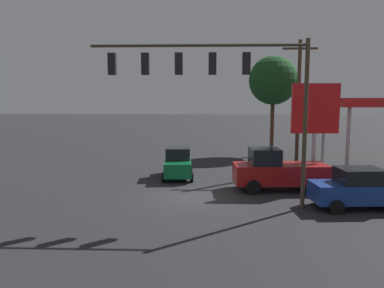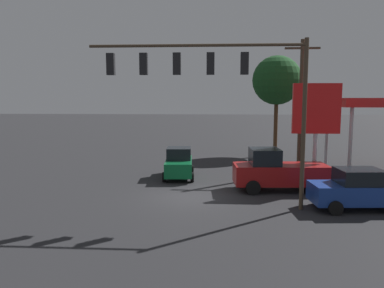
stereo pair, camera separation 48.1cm
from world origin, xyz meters
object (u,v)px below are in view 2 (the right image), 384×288
(utility_pole, at_px, (301,103))
(sedan_far, at_px, (359,189))
(pickup_parked, at_px, (277,171))
(street_tree, at_px, (277,81))
(traffic_signal_assembly, at_px, (214,78))
(price_sign, at_px, (316,113))
(hatchback_crossing, at_px, (179,163))

(utility_pole, relative_size, sedan_far, 2.04)
(sedan_far, bearing_deg, pickup_parked, -50.96)
(pickup_parked, relative_size, street_tree, 0.59)
(street_tree, bearing_deg, traffic_signal_assembly, 71.92)
(price_sign, bearing_deg, utility_pole, -90.64)
(traffic_signal_assembly, height_order, price_sign, traffic_signal_assembly)
(traffic_signal_assembly, distance_m, pickup_parked, 7.15)
(hatchback_crossing, relative_size, street_tree, 0.43)
(price_sign, distance_m, sedan_far, 5.86)
(price_sign, xyz_separation_m, pickup_parked, (2.37, 1.26, -3.27))
(traffic_signal_assembly, distance_m, street_tree, 18.22)
(price_sign, bearing_deg, sedan_far, 100.33)
(hatchback_crossing, bearing_deg, street_tree, 139.51)
(sedan_far, xyz_separation_m, street_tree, (1.17, -17.16, 5.83))
(traffic_signal_assembly, relative_size, price_sign, 1.65)
(price_sign, relative_size, street_tree, 0.67)
(price_sign, xyz_separation_m, hatchback_crossing, (8.27, -1.85, -3.43))
(hatchback_crossing, height_order, street_tree, street_tree)
(traffic_signal_assembly, height_order, pickup_parked, traffic_signal_assembly)
(traffic_signal_assembly, distance_m, hatchback_crossing, 8.78)
(traffic_signal_assembly, distance_m, price_sign, 7.88)
(pickup_parked, bearing_deg, hatchback_crossing, -31.10)
(utility_pole, xyz_separation_m, price_sign, (0.05, 4.35, -0.51))
(traffic_signal_assembly, bearing_deg, price_sign, -140.99)
(pickup_parked, xyz_separation_m, street_tree, (-2.05, -13.74, 5.68))
(utility_pole, height_order, sedan_far, utility_pole)
(traffic_signal_assembly, relative_size, sedan_far, 2.22)
(price_sign, distance_m, street_tree, 12.71)
(price_sign, bearing_deg, pickup_parked, 28.13)
(utility_pole, distance_m, hatchback_crossing, 9.54)
(traffic_signal_assembly, height_order, hatchback_crossing, traffic_signal_assembly)
(utility_pole, height_order, hatchback_crossing, utility_pole)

